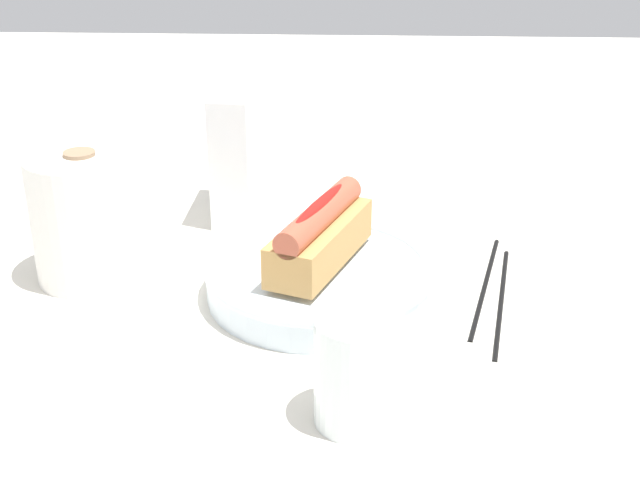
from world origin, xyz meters
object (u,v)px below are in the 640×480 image
serving_bowl (320,274)px  hotdog_front (320,233)px  water_glass (358,377)px  napkin_box (236,153)px  chopstick_far (501,299)px  chopstick_near (485,284)px  paper_towel_roll (87,217)px

serving_bowl → hotdog_front: hotdog_front is taller
serving_bowl → water_glass: bearing=-169.5°
water_glass → napkin_box: napkin_box is taller
chopstick_far → water_glass: bearing=155.3°
napkin_box → chopstick_near: 0.33m
serving_bowl → napkin_box: napkin_box is taller
water_glass → chopstick_far: size_ratio=0.41×
paper_towel_roll → napkin_box: 0.21m
hotdog_front → chopstick_near: 0.18m
serving_bowl → paper_towel_roll: bearing=83.1°
serving_bowl → chopstick_near: (0.02, -0.16, -0.02)m
serving_bowl → paper_towel_roll: 0.24m
serving_bowl → paper_towel_roll: paper_towel_roll is taller
chopstick_far → napkin_box: bearing=65.1°
water_glass → paper_towel_roll: paper_towel_roll is taller
paper_towel_roll → chopstick_near: size_ratio=0.61×
serving_bowl → water_glass: (-0.20, -0.04, 0.02)m
chopstick_near → paper_towel_roll: bearing=102.9°
water_glass → chopstick_far: (0.19, -0.14, -0.04)m
water_glass → chopstick_near: size_ratio=0.41×
water_glass → chopstick_far: water_glass is taller
serving_bowl → paper_towel_roll: size_ratio=1.68×
napkin_box → water_glass: bearing=-158.5°
chopstick_far → serving_bowl: bearing=97.9°
hotdog_front → water_glass: size_ratio=1.75×
paper_towel_roll → chopstick_near: bearing=-91.2°
paper_towel_roll → hotdog_front: bearing=-96.9°
serving_bowl → chopstick_far: (-0.01, -0.18, -0.02)m
paper_towel_roll → water_glass: bearing=-130.4°
hotdog_front → chopstick_near: (0.02, -0.16, -0.06)m
napkin_box → chopstick_far: 0.36m
hotdog_front → chopstick_far: hotdog_front is taller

